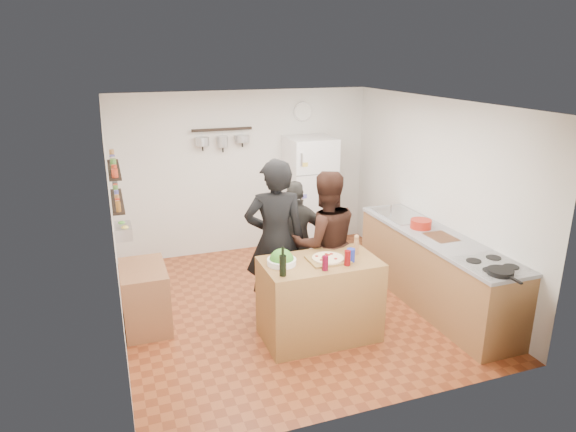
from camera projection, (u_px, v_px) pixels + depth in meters
name	position (u px, v px, depth m)	size (l,w,h in m)	color
room_shell	(280.00, 202.00, 6.41)	(4.20, 4.20, 4.20)	brown
prep_island	(319.00, 299.00, 5.62)	(1.25, 0.72, 0.91)	olive
pizza_board	(328.00, 260.00, 5.48)	(0.42, 0.34, 0.02)	brown
pizza	(328.00, 258.00, 5.48)	(0.34, 0.34, 0.02)	beige
salad_bowl	(282.00, 262.00, 5.38)	(0.31, 0.31, 0.06)	white
wine_bottle	(283.00, 266.00, 5.09)	(0.07, 0.07, 0.21)	black
wine_glass_near	(325.00, 263.00, 5.22)	(0.06, 0.06, 0.16)	#51061A
wine_glass_far	(347.00, 258.00, 5.35)	(0.07, 0.07, 0.16)	#61080A
pepper_mill	(356.00, 246.00, 5.64)	(0.06, 0.06, 0.18)	#96683F
salt_canister	(351.00, 255.00, 5.45)	(0.09, 0.09, 0.14)	navy
person_left	(275.00, 241.00, 5.89)	(0.71, 0.46, 1.93)	black
person_center	(325.00, 243.00, 6.06)	(0.85, 0.67, 1.76)	black
person_back	(296.00, 241.00, 6.46)	(0.90, 0.38, 1.54)	#2A2825
counter_run	(434.00, 271.00, 6.36)	(0.63, 2.63, 0.90)	#9E7042
stove_top	(492.00, 265.00, 5.37)	(0.60, 0.62, 0.02)	white
skillet	(500.00, 272.00, 5.12)	(0.26, 0.26, 0.05)	black
sink	(400.00, 215.00, 6.98)	(0.50, 0.80, 0.03)	silver
cutting_board	(441.00, 238.00, 6.16)	(0.30, 0.40, 0.02)	brown
red_bowl	(421.00, 224.00, 6.45)	(0.26, 0.26, 0.11)	#A92013
fridge	(310.00, 195.00, 8.05)	(0.70, 0.68, 1.80)	white
wall_clock	(303.00, 112.00, 7.96)	(0.30, 0.30, 0.03)	silver
spice_shelf_lower	(117.00, 201.00, 5.55)	(0.12, 1.00, 0.03)	black
spice_shelf_upper	(114.00, 169.00, 5.44)	(0.12, 1.00, 0.03)	black
produce_basket	(123.00, 231.00, 5.67)	(0.18, 0.35, 0.14)	silver
side_table	(145.00, 297.00, 5.86)	(0.50, 0.80, 0.73)	#8E5F3B
pot_rack	(222.00, 129.00, 7.53)	(0.90, 0.04, 0.04)	black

